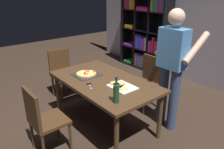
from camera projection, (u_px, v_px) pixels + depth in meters
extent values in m
plane|color=#38281E|center=(105.00, 124.00, 3.45)|extent=(12.00, 12.00, 0.00)
cube|color=#BCB7C6|center=(206.00, 18.00, 4.45)|extent=(6.40, 0.10, 2.80)
cube|color=#4C331E|center=(104.00, 81.00, 3.17)|extent=(1.64, 0.94, 0.04)
cylinder|color=#4C331E|center=(58.00, 94.00, 3.62)|extent=(0.06, 0.06, 0.71)
cylinder|color=#4C331E|center=(116.00, 140.00, 2.55)|extent=(0.06, 0.06, 0.71)
cylinder|color=#4C331E|center=(97.00, 82.00, 4.07)|extent=(0.06, 0.06, 0.71)
cylinder|color=#4C331E|center=(160.00, 116.00, 3.01)|extent=(0.06, 0.06, 0.71)
cube|color=#472D19|center=(49.00, 121.00, 2.77)|extent=(0.42, 0.42, 0.04)
cube|color=#472D19|center=(32.00, 109.00, 2.57)|extent=(0.42, 0.04, 0.45)
cylinder|color=#472D19|center=(70.00, 137.00, 2.83)|extent=(0.04, 0.04, 0.41)
cylinder|color=#472D19|center=(58.00, 124.00, 3.09)|extent=(0.04, 0.04, 0.41)
cylinder|color=#472D19|center=(44.00, 149.00, 2.62)|extent=(0.04, 0.04, 0.41)
cylinder|color=#472D19|center=(32.00, 134.00, 2.88)|extent=(0.04, 0.04, 0.41)
cube|color=#472D19|center=(144.00, 84.00, 3.80)|extent=(0.42, 0.42, 0.04)
cube|color=#472D19|center=(153.00, 69.00, 3.82)|extent=(0.42, 0.04, 0.45)
cylinder|color=#472D19|center=(129.00, 95.00, 3.90)|extent=(0.04, 0.04, 0.41)
cylinder|color=#472D19|center=(144.00, 103.00, 3.65)|extent=(0.04, 0.04, 0.41)
cylinder|color=#472D19|center=(143.00, 90.00, 4.11)|extent=(0.04, 0.04, 0.41)
cylinder|color=#472D19|center=(158.00, 97.00, 3.86)|extent=(0.04, 0.04, 0.41)
cube|color=#472D19|center=(65.00, 76.00, 4.16)|extent=(0.42, 0.42, 0.04)
cube|color=#472D19|center=(59.00, 61.00, 4.21)|extent=(0.04, 0.42, 0.45)
cylinder|color=#472D19|center=(62.00, 92.00, 4.01)|extent=(0.04, 0.04, 0.41)
cylinder|color=#472D19|center=(79.00, 87.00, 4.22)|extent=(0.04, 0.04, 0.41)
cylinder|color=#472D19|center=(53.00, 86.00, 4.27)|extent=(0.04, 0.04, 0.41)
cylinder|color=#472D19|center=(70.00, 81.00, 4.48)|extent=(0.04, 0.04, 0.41)
cube|color=black|center=(126.00, 27.00, 5.97)|extent=(0.03, 0.35, 1.95)
cube|color=black|center=(167.00, 35.00, 4.99)|extent=(0.03, 0.35, 1.95)
cube|color=black|center=(142.00, 67.00, 5.84)|extent=(1.40, 0.35, 0.03)
cube|color=black|center=(149.00, 30.00, 5.57)|extent=(1.40, 0.03, 1.95)
cube|color=black|center=(143.00, 49.00, 5.65)|extent=(1.34, 0.29, 0.03)
cube|color=black|center=(144.00, 31.00, 5.48)|extent=(1.34, 0.29, 0.03)
cube|color=black|center=(145.00, 11.00, 5.30)|extent=(1.34, 0.29, 0.03)
cube|color=black|center=(138.00, 29.00, 5.64)|extent=(0.03, 0.29, 1.89)
cube|color=black|center=(151.00, 32.00, 5.32)|extent=(0.03, 0.29, 1.89)
cube|color=green|center=(130.00, 61.00, 6.12)|extent=(0.27, 0.25, 0.05)
cube|color=olive|center=(138.00, 59.00, 5.86)|extent=(0.05, 0.22, 0.33)
cube|color=purple|center=(140.00, 60.00, 5.81)|extent=(0.06, 0.22, 0.32)
cube|color=teal|center=(142.00, 61.00, 5.76)|extent=(0.06, 0.22, 0.30)
cube|color=olive|center=(144.00, 61.00, 5.70)|extent=(0.05, 0.22, 0.32)
cube|color=purple|center=(147.00, 61.00, 5.64)|extent=(0.07, 0.22, 0.36)
cube|color=purple|center=(131.00, 44.00, 5.95)|extent=(0.33, 0.25, 0.06)
cube|color=purple|center=(139.00, 41.00, 5.69)|extent=(0.05, 0.22, 0.36)
cube|color=blue|center=(140.00, 42.00, 5.65)|extent=(0.05, 0.22, 0.31)
cube|color=blue|center=(142.00, 42.00, 5.60)|extent=(0.04, 0.22, 0.33)
cube|color=purple|center=(144.00, 43.00, 5.56)|extent=(0.04, 0.22, 0.30)
cube|color=purple|center=(146.00, 43.00, 5.51)|extent=(0.04, 0.22, 0.30)
cube|color=silver|center=(148.00, 44.00, 5.46)|extent=(0.06, 0.22, 0.31)
cube|color=#B21E66|center=(152.00, 46.00, 5.37)|extent=(0.08, 0.22, 0.27)
cube|color=#B21E66|center=(155.00, 45.00, 5.28)|extent=(0.06, 0.22, 0.36)
cube|color=red|center=(158.00, 47.00, 5.23)|extent=(0.09, 0.22, 0.29)
cube|color=#B21E66|center=(162.00, 46.00, 5.15)|extent=(0.06, 0.22, 0.35)
cube|color=orange|center=(131.00, 26.00, 5.77)|extent=(0.28, 0.25, 0.07)
cube|color=red|center=(128.00, 2.00, 5.65)|extent=(0.08, 0.22, 0.30)
cube|color=purple|center=(131.00, 1.00, 5.57)|extent=(0.09, 0.22, 0.36)
cube|color=yellow|center=(133.00, 3.00, 5.52)|extent=(0.07, 0.22, 0.28)
cube|color=orange|center=(136.00, 2.00, 5.43)|extent=(0.08, 0.22, 0.34)
cube|color=#B21E66|center=(145.00, 8.00, 5.27)|extent=(0.36, 0.25, 0.09)
cube|color=orange|center=(155.00, 4.00, 5.01)|extent=(0.05, 0.22, 0.34)
cube|color=teal|center=(157.00, 4.00, 4.97)|extent=(0.05, 0.22, 0.33)
cube|color=green|center=(159.00, 3.00, 4.91)|extent=(0.04, 0.22, 0.39)
cube|color=purple|center=(161.00, 3.00, 4.87)|extent=(0.04, 0.22, 0.39)
cube|color=red|center=(163.00, 6.00, 4.84)|extent=(0.05, 0.22, 0.26)
cube|color=blue|center=(166.00, 4.00, 4.78)|extent=(0.05, 0.22, 0.35)
cylinder|color=#38476B|center=(174.00, 100.00, 3.18)|extent=(0.14, 0.14, 0.95)
cylinder|color=#38476B|center=(163.00, 95.00, 3.33)|extent=(0.14, 0.14, 0.95)
cube|color=#4C8CD1|center=(173.00, 48.00, 2.97)|extent=(0.38, 0.22, 0.55)
sphere|color=#E0B293|center=(177.00, 17.00, 2.82)|extent=(0.22, 0.22, 0.22)
cylinder|color=#E0B293|center=(196.00, 48.00, 2.90)|extent=(0.09, 0.50, 0.39)
cylinder|color=#E0B293|center=(168.00, 41.00, 3.23)|extent=(0.09, 0.50, 0.39)
cube|color=#2D2D33|center=(86.00, 75.00, 3.35)|extent=(0.36, 0.36, 0.01)
cylinder|color=tan|center=(86.00, 74.00, 3.35)|extent=(0.30, 0.30, 0.02)
cylinder|color=#EACC6B|center=(86.00, 73.00, 3.34)|extent=(0.27, 0.27, 0.01)
cylinder|color=#B22819|center=(86.00, 70.00, 3.44)|extent=(0.04, 0.04, 0.00)
cylinder|color=#B22819|center=(85.00, 72.00, 3.36)|extent=(0.04, 0.04, 0.00)
cylinder|color=#B22819|center=(88.00, 72.00, 3.38)|extent=(0.04, 0.04, 0.00)
cylinder|color=#B22819|center=(85.00, 74.00, 3.28)|extent=(0.04, 0.04, 0.00)
cylinder|color=#B22819|center=(85.00, 73.00, 3.33)|extent=(0.04, 0.04, 0.00)
cylinder|color=#B22819|center=(94.00, 72.00, 3.37)|extent=(0.04, 0.04, 0.00)
cylinder|color=#B22819|center=(88.00, 70.00, 3.44)|extent=(0.04, 0.04, 0.00)
cylinder|color=#B22819|center=(87.00, 74.00, 3.29)|extent=(0.04, 0.04, 0.00)
cube|color=white|center=(122.00, 87.00, 2.95)|extent=(0.36, 0.28, 0.01)
cube|color=#EACC6B|center=(119.00, 84.00, 2.99)|extent=(0.10, 0.15, 0.02)
cube|color=tan|center=(122.00, 83.00, 3.02)|extent=(0.09, 0.03, 0.02)
cube|color=#EACC6B|center=(115.00, 84.00, 3.00)|extent=(0.15, 0.10, 0.02)
cube|color=tan|center=(113.00, 82.00, 3.04)|extent=(0.03, 0.09, 0.02)
cube|color=#EACC6B|center=(118.00, 87.00, 2.91)|extent=(0.13, 0.16, 0.02)
cube|color=tan|center=(116.00, 88.00, 2.86)|extent=(0.09, 0.05, 0.02)
cube|color=#EACC6B|center=(123.00, 87.00, 2.89)|extent=(0.16, 0.12, 0.02)
cube|color=tan|center=(121.00, 86.00, 2.94)|extent=(0.05, 0.09, 0.02)
cylinder|color=#194723|center=(116.00, 94.00, 2.53)|extent=(0.07, 0.07, 0.22)
cylinder|color=#194723|center=(116.00, 82.00, 2.47)|extent=(0.03, 0.03, 0.08)
cylinder|color=black|center=(116.00, 78.00, 2.45)|extent=(0.03, 0.03, 0.02)
cube|color=silver|center=(90.00, 87.00, 2.94)|extent=(0.12, 0.04, 0.01)
cube|color=silver|center=(90.00, 87.00, 2.94)|extent=(0.11, 0.07, 0.01)
torus|color=black|center=(90.00, 84.00, 3.04)|extent=(0.06, 0.06, 0.01)
torus|color=black|center=(87.00, 84.00, 3.03)|extent=(0.06, 0.06, 0.01)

